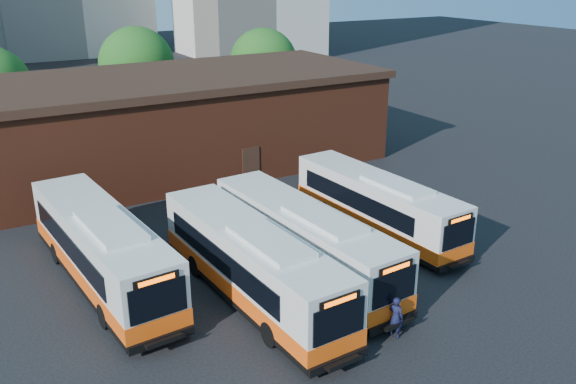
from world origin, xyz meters
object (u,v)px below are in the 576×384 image
bus_west (102,252)px  bus_mideast (304,243)px  bus_east (377,206)px  transit_worker (396,317)px  bus_midwest (252,266)px

bus_west → bus_mideast: bearing=-28.4°
bus_east → transit_worker: bearing=-127.1°
bus_west → bus_mideast: (8.12, -3.58, -0.06)m
bus_mideast → transit_worker: size_ratio=7.30×
bus_midwest → bus_mideast: size_ratio=1.01×
bus_west → bus_midwest: bearing=-45.8°
bus_east → bus_midwest: bearing=-165.0°
bus_east → transit_worker: size_ratio=6.87×
bus_mideast → bus_west: bearing=152.3°
bus_west → bus_midwest: 6.73m
bus_west → bus_east: 13.99m
bus_midwest → bus_mideast: bus_midwest is taller
bus_midwest → bus_east: size_ratio=1.07×
bus_west → transit_worker: size_ratio=7.60×
bus_midwest → bus_mideast: 3.17m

